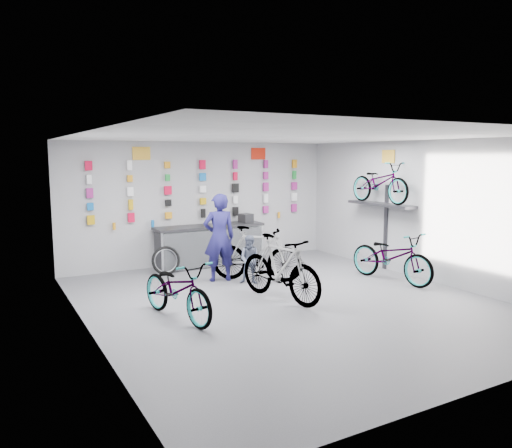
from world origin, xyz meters
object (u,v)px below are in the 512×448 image
bike_left (177,289)px  bike_center (280,268)px  bike_service (257,254)px  clerk (219,237)px  bike_right (392,256)px  customer (251,260)px  counter (210,246)px

bike_left → bike_center: bearing=-9.6°
bike_service → clerk: size_ratio=1.05×
bike_right → bike_service: size_ratio=1.05×
bike_service → clerk: clerk is taller
clerk → customer: (0.46, -0.55, -0.43)m
clerk → bike_service: bearing=159.8°
bike_service → customer: 0.28m
bike_right → bike_service: 2.87m
counter → bike_center: size_ratio=1.33×
clerk → customer: clerk is taller
bike_right → customer: bike_right is taller
bike_center → bike_service: bearing=64.5°
bike_right → bike_service: bearing=141.5°
counter → bike_center: bike_center is taller
bike_service → bike_center: bearing=-152.5°
bike_right → customer: (-2.72, 1.29, -0.03)m
counter → bike_right: (2.76, -3.30, 0.05)m
bike_center → bike_right: bearing=-11.7°
bike_right → customer: bearing=146.0°
bike_center → customer: size_ratio=1.98×
bike_center → customer: 1.34m
bike_right → bike_left: bearing=173.1°
bike_left → bike_center: size_ratio=0.94×
customer → clerk: bearing=166.9°
customer → bike_center: bearing=-57.9°
bike_center → customer: bike_center is taller
bike_center → clerk: clerk is taller
bike_center → bike_service: size_ratio=1.03×
bike_center → counter: bearing=76.1°
bike_right → clerk: size_ratio=1.09×
counter → clerk: (-0.43, -1.46, 0.45)m
clerk → bike_left: bearing=60.4°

